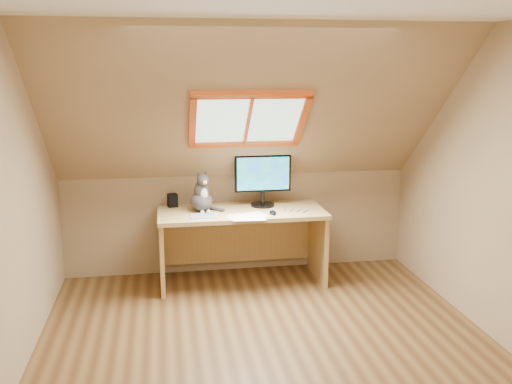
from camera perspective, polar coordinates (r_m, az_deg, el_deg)
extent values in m
plane|color=brown|center=(4.45, 1.36, -15.37)|extent=(3.50, 3.50, 0.00)
cube|color=tan|center=(2.41, 9.42, -9.25)|extent=(3.50, 0.02, 2.40)
cube|color=tan|center=(4.08, -23.43, -1.00)|extent=(0.02, 3.50, 2.40)
cube|color=tan|center=(4.68, 23.01, 0.66)|extent=(0.02, 3.50, 2.40)
cube|color=tan|center=(5.88, -1.80, -3.06)|extent=(3.50, 0.02, 1.00)
cube|color=silver|center=(3.19, 4.34, 18.19)|extent=(3.50, 1.95, 0.02)
cube|color=tan|center=(4.90, -0.68, 8.08)|extent=(3.50, 1.56, 1.41)
cube|color=#B2E0CC|center=(4.99, -0.81, 7.35)|extent=(0.90, 0.53, 0.48)
cube|color=#E15715|center=(4.99, -0.81, 7.35)|extent=(1.02, 0.64, 0.59)
cube|color=tan|center=(5.47, -1.47, -2.04)|extent=(1.59, 0.70, 0.04)
cube|color=tan|center=(5.52, -9.37, -5.98)|extent=(0.04, 0.63, 0.69)
cube|color=tan|center=(5.72, 6.19, -5.22)|extent=(0.04, 0.63, 0.69)
cube|color=tan|center=(5.87, -1.88, -4.69)|extent=(1.49, 0.03, 0.48)
cylinder|color=black|center=(5.62, 0.67, -1.30)|extent=(0.23, 0.23, 0.02)
cylinder|color=black|center=(5.60, 0.67, -0.56)|extent=(0.04, 0.04, 0.13)
cube|color=black|center=(5.55, 0.67, 1.89)|extent=(0.55, 0.04, 0.36)
cube|color=#0D31C9|center=(5.53, 0.73, 1.84)|extent=(0.51, 0.01, 0.32)
ellipsoid|color=#413C3A|center=(5.45, -5.50, -0.93)|extent=(0.28, 0.31, 0.18)
ellipsoid|color=#413C3A|center=(5.41, -5.46, 0.14)|extent=(0.18, 0.18, 0.20)
ellipsoid|color=silver|center=(5.36, -5.22, -0.21)|extent=(0.08, 0.06, 0.12)
ellipsoid|color=#413C3A|center=(5.34, -5.31, 1.22)|extent=(0.14, 0.13, 0.10)
sphere|color=silver|center=(5.30, -5.13, 0.94)|extent=(0.04, 0.04, 0.04)
cone|color=#413C3A|center=(5.34, -5.75, 1.76)|extent=(0.06, 0.06, 0.07)
cone|color=#413C3A|center=(5.36, -5.06, 1.82)|extent=(0.06, 0.06, 0.07)
cube|color=black|center=(5.64, -8.35, -0.83)|extent=(0.11, 0.11, 0.13)
cube|color=#B2B2B7|center=(5.26, -5.20, -2.40)|extent=(0.26, 0.19, 0.01)
ellipsoid|color=black|center=(5.31, 1.69, -2.07)|extent=(0.07, 0.12, 0.04)
cube|color=white|center=(5.21, -1.07, -2.53)|extent=(0.33, 0.27, 0.00)
cube|color=white|center=(5.21, -1.08, -2.51)|extent=(0.32, 0.24, 0.00)
cube|color=white|center=(5.21, -1.08, -2.50)|extent=(0.35, 0.30, 0.00)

